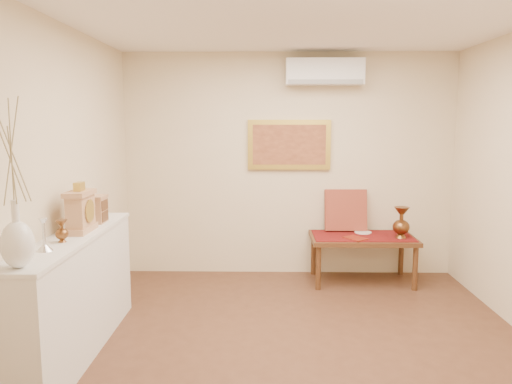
{
  "coord_description": "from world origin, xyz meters",
  "views": [
    {
      "loc": [
        -0.29,
        -3.83,
        1.88
      ],
      "look_at": [
        -0.38,
        1.15,
        1.17
      ],
      "focal_mm": 35.0,
      "sensor_mm": 36.0,
      "label": 1
    }
  ],
  "objects_px": {
    "display_ledge": "(75,295)",
    "mantel_clock": "(81,211)",
    "brass_urn_tall": "(401,219)",
    "low_table": "(362,242)",
    "white_vase": "(13,182)",
    "wooden_chest": "(97,209)"
  },
  "relations": [
    {
      "from": "white_vase",
      "to": "brass_urn_tall",
      "type": "xyz_separation_m",
      "value": [
        3.08,
        2.65,
        -0.74
      ]
    },
    {
      "from": "wooden_chest",
      "to": "mantel_clock",
      "type": "bearing_deg",
      "value": -90.04
    },
    {
      "from": "display_ledge",
      "to": "mantel_clock",
      "type": "xyz_separation_m",
      "value": [
        0.03,
        0.14,
        0.66
      ]
    },
    {
      "from": "brass_urn_tall",
      "to": "wooden_chest",
      "type": "height_order",
      "value": "wooden_chest"
    },
    {
      "from": "brass_urn_tall",
      "to": "low_table",
      "type": "relative_size",
      "value": 0.36
    },
    {
      "from": "brass_urn_tall",
      "to": "mantel_clock",
      "type": "relative_size",
      "value": 1.06
    },
    {
      "from": "low_table",
      "to": "mantel_clock",
      "type": "bearing_deg",
      "value": -146.71
    },
    {
      "from": "display_ledge",
      "to": "mantel_clock",
      "type": "distance_m",
      "value": 0.68
    },
    {
      "from": "white_vase",
      "to": "wooden_chest",
      "type": "xyz_separation_m",
      "value": [
        0.02,
        1.4,
        -0.41
      ]
    },
    {
      "from": "brass_urn_tall",
      "to": "low_table",
      "type": "distance_m",
      "value": 0.52
    },
    {
      "from": "brass_urn_tall",
      "to": "display_ledge",
      "type": "bearing_deg",
      "value": -150.1
    },
    {
      "from": "display_ledge",
      "to": "low_table",
      "type": "distance_m",
      "value": 3.27
    },
    {
      "from": "white_vase",
      "to": "low_table",
      "type": "bearing_deg",
      "value": 46.0
    },
    {
      "from": "display_ledge",
      "to": "wooden_chest",
      "type": "distance_m",
      "value": 0.81
    },
    {
      "from": "brass_urn_tall",
      "to": "wooden_chest",
      "type": "relative_size",
      "value": 1.78
    },
    {
      "from": "mantel_clock",
      "to": "low_table",
      "type": "distance_m",
      "value": 3.24
    },
    {
      "from": "wooden_chest",
      "to": "display_ledge",
      "type": "bearing_deg",
      "value": -93.22
    },
    {
      "from": "wooden_chest",
      "to": "low_table",
      "type": "bearing_deg",
      "value": 27.17
    },
    {
      "from": "brass_urn_tall",
      "to": "display_ledge",
      "type": "distance_m",
      "value": 3.58
    },
    {
      "from": "brass_urn_tall",
      "to": "display_ledge",
      "type": "height_order",
      "value": "brass_urn_tall"
    },
    {
      "from": "mantel_clock",
      "to": "low_table",
      "type": "bearing_deg",
      "value": 33.29
    },
    {
      "from": "brass_urn_tall",
      "to": "low_table",
      "type": "xyz_separation_m",
      "value": [
        -0.42,
        0.1,
        -0.29
      ]
    }
  ]
}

